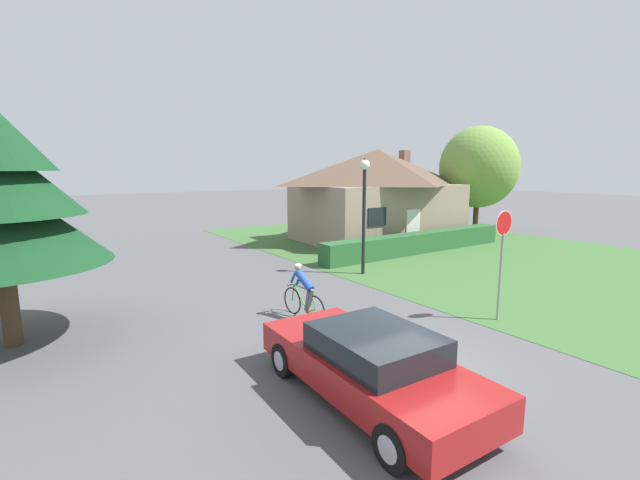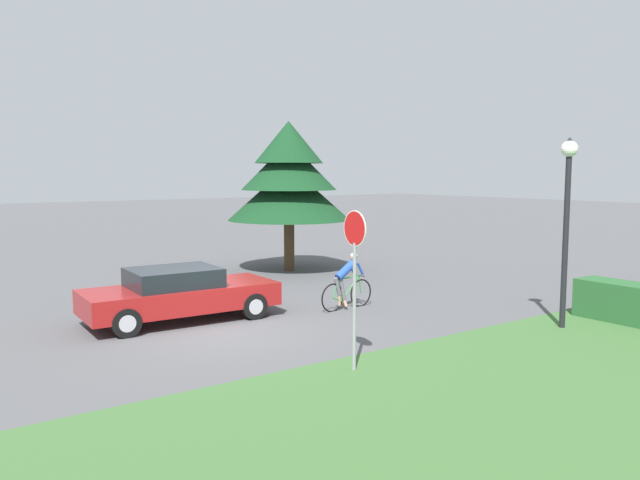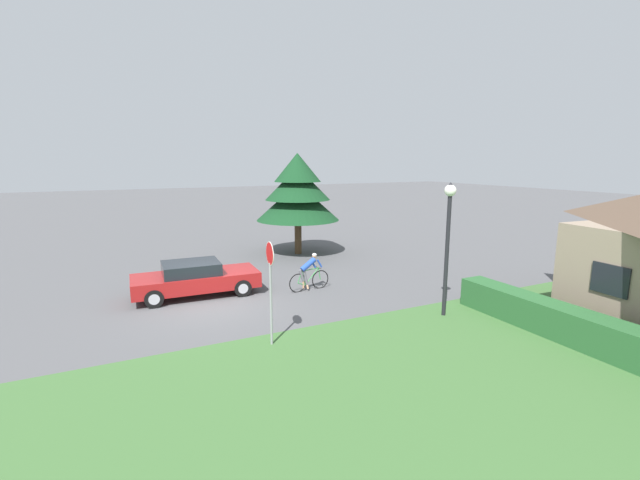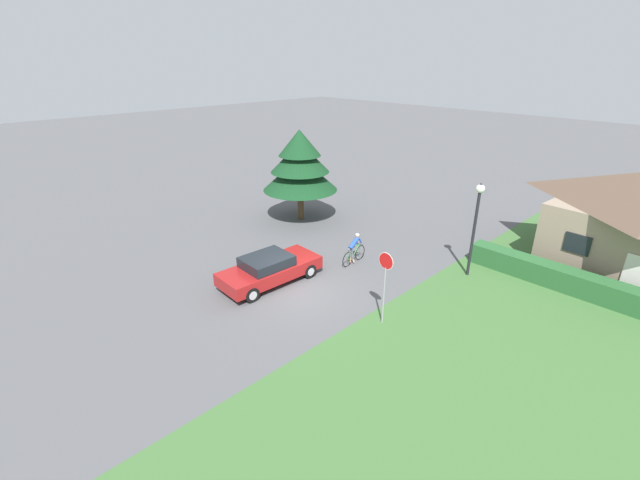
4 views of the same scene
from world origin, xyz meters
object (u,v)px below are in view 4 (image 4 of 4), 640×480
cyclist (354,250)px  stop_sign (385,275)px  street_lamp (477,213)px  sedan_left_lane (270,269)px  conifer_tall_near (300,165)px

cyclist → stop_sign: size_ratio=0.61×
stop_sign → street_lamp: (0.34, 6.05, 1.00)m
sedan_left_lane → conifer_tall_near: conifer_tall_near is taller
cyclist → conifer_tall_near: 7.51m
sedan_left_lane → street_lamp: size_ratio=1.06×
cyclist → stop_sign: 5.47m
stop_sign → street_lamp: 6.14m
conifer_tall_near → cyclist: bearing=-19.6°
street_lamp → conifer_tall_near: 11.21m
sedan_left_lane → stop_sign: size_ratio=1.59×
sedan_left_lane → conifer_tall_near: bearing=40.7°
cyclist → street_lamp: bearing=-62.7°
stop_sign → conifer_tall_near: bearing=-24.7°
sedan_left_lane → stop_sign: (5.59, 1.12, 1.40)m
street_lamp → stop_sign: bearing=-93.2°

